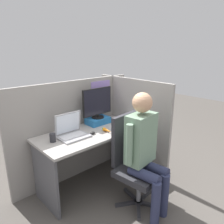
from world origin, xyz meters
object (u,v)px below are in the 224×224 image
person (144,146)px  laptop (72,132)px  monitor (97,103)px  stapler (121,119)px  carrot_toy (107,130)px  paper_box (98,121)px  pen_cup (53,138)px  office_chair (133,160)px

person → laptop: bearing=118.6°
monitor → stapler: 0.45m
carrot_toy → person: (0.02, -0.57, -0.01)m
paper_box → pen_cup: (-0.75, -0.13, 0.01)m
person → stapler: bearing=60.8°
paper_box → person: (-0.10, -0.90, -0.03)m
monitor → carrot_toy: (-0.12, -0.33, -0.27)m
laptop → person: bearing=-61.4°
stapler → pen_cup: pen_cup is taller
pen_cup → stapler: bearing=-0.1°
carrot_toy → pen_cup: (-0.63, 0.20, 0.03)m
paper_box → stapler: 0.36m
monitor → person: person is taller
office_chair → pen_cup: bearing=137.6°
person → carrot_toy: bearing=91.7°
office_chair → pen_cup: (-0.67, 0.61, 0.29)m
office_chair → person: size_ratio=0.78×
paper_box → pen_cup: 0.76m
monitor → pen_cup: size_ratio=4.70×
carrot_toy → laptop: bearing=155.5°
carrot_toy → person: size_ratio=0.11×
office_chair → monitor: bearing=83.6°
pen_cup → monitor: bearing=9.7°
stapler → pen_cup: bearing=179.9°
laptop → carrot_toy: (0.39, -0.18, -0.03)m
office_chair → pen_cup: size_ratio=10.40×
person → paper_box: bearing=83.7°
person → office_chair: bearing=83.8°
office_chair → person: 0.30m
laptop → person: (0.41, -0.75, -0.04)m
paper_box → office_chair: (-0.08, -0.73, -0.28)m
carrot_toy → office_chair: size_ratio=0.15×
carrot_toy → pen_cup: size_ratio=1.52×
monitor → person: 0.95m
laptop → person: 0.86m
carrot_toy → person: person is taller
person → pen_cup: (-0.65, 0.77, 0.04)m
office_chair → person: bearing=-96.2°
office_chair → laptop: bearing=126.1°
paper_box → office_chair: office_chair is taller
monitor → person: (-0.10, -0.90, -0.28)m
monitor → person: bearing=-96.3°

